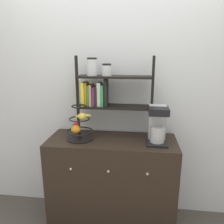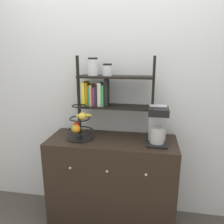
{
  "view_description": "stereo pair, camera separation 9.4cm",
  "coord_description": "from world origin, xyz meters",
  "views": [
    {
      "loc": [
        0.24,
        -1.67,
        1.68
      ],
      "look_at": [
        0.0,
        0.24,
        1.17
      ],
      "focal_mm": 35.0,
      "sensor_mm": 36.0,
      "label": 1
    },
    {
      "loc": [
        0.33,
        -1.66,
        1.68
      ],
      "look_at": [
        0.0,
        0.24,
        1.17
      ],
      "focal_mm": 35.0,
      "sensor_mm": 36.0,
      "label": 2
    }
  ],
  "objects": [
    {
      "name": "wall_back",
      "position": [
        0.0,
        0.52,
        1.3
      ],
      "size": [
        7.0,
        0.05,
        2.6
      ],
      "primitive_type": "cube",
      "color": "silver",
      "rests_on": "ground_plane"
    },
    {
      "name": "coffee_maker",
      "position": [
        0.42,
        0.24,
        1.07
      ],
      "size": [
        0.18,
        0.25,
        0.33
      ],
      "color": "black",
      "rests_on": "sideboard"
    },
    {
      "name": "fruit_stand",
      "position": [
        -0.3,
        0.2,
        1.03
      ],
      "size": [
        0.25,
        0.25,
        0.39
      ],
      "color": "black",
      "rests_on": "sideboard"
    },
    {
      "name": "sideboard",
      "position": [
        0.0,
        0.24,
        0.45
      ],
      "size": [
        1.21,
        0.49,
        0.9
      ],
      "color": "black",
      "rests_on": "ground_plane"
    },
    {
      "name": "shelf_hutch",
      "position": [
        -0.1,
        0.35,
        1.36
      ],
      "size": [
        0.74,
        0.2,
        0.77
      ],
      "color": "black",
      "rests_on": "sideboard"
    }
  ]
}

